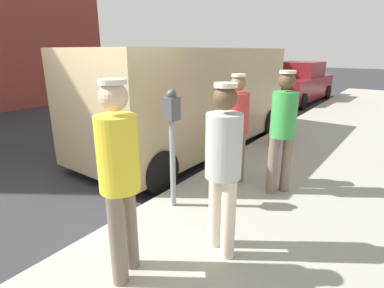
% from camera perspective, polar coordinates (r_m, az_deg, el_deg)
% --- Properties ---
extents(ground_plane, '(80.00, 80.00, 0.00)m').
position_cam_1_polar(ground_plane, '(4.80, -19.98, -9.99)').
color(ground_plane, '#2D2D33').
extents(parking_meter_near, '(0.14, 0.18, 1.52)m').
position_cam_1_polar(parking_meter_near, '(3.71, -3.78, 2.72)').
color(parking_meter_near, gray).
rests_on(parking_meter_near, sidewalk_slab).
extents(pedestrian_in_gray, '(0.34, 0.34, 1.69)m').
position_cam_1_polar(pedestrian_in_gray, '(2.85, 5.91, -3.22)').
color(pedestrian_in_gray, beige).
rests_on(pedestrian_in_gray, sidewalk_slab).
extents(pedestrian_in_yellow, '(0.34, 0.35, 1.75)m').
position_cam_1_polar(pedestrian_in_yellow, '(2.57, -13.57, -4.94)').
color(pedestrian_in_yellow, '#726656').
rests_on(pedestrian_in_yellow, sidewalk_slab).
extents(pedestrian_in_red, '(0.34, 0.35, 1.65)m').
position_cam_1_polar(pedestrian_in_red, '(4.48, 8.41, 3.88)').
color(pedestrian_in_red, '#726656').
rests_on(pedestrian_in_red, sidewalk_slab).
extents(pedestrian_in_green, '(0.34, 0.34, 1.71)m').
position_cam_1_polar(pedestrian_in_green, '(4.31, 16.76, 3.39)').
color(pedestrian_in_green, '#726656').
rests_on(pedestrian_in_green, sidewalk_slab).
extents(parked_van, '(2.24, 5.25, 2.15)m').
position_cam_1_polar(parked_van, '(6.54, -0.35, 8.85)').
color(parked_van, tan).
rests_on(parked_van, ground).
extents(parked_sedan_ahead, '(2.10, 4.47, 1.65)m').
position_cam_1_polar(parked_sedan_ahead, '(13.78, 19.07, 10.66)').
color(parked_sedan_ahead, maroon).
rests_on(parked_sedan_ahead, ground).
extents(fire_hydrant, '(0.24, 0.24, 0.86)m').
position_cam_1_polar(fire_hydrant, '(6.70, 15.44, 3.31)').
color(fire_hydrant, red).
rests_on(fire_hydrant, sidewalk_slab).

